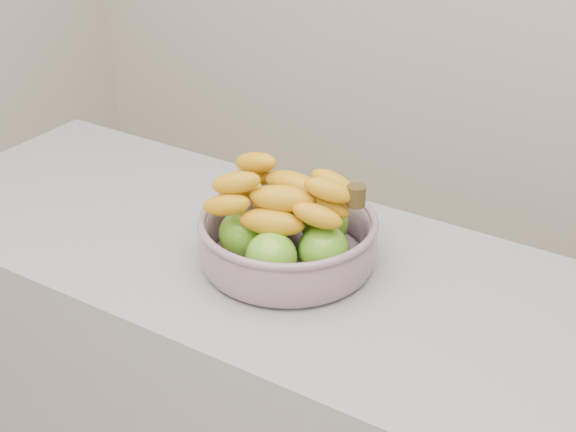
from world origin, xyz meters
name	(u,v)px	position (x,y,z in m)	size (l,w,h in m)	color
fruit_bowl	(288,234)	(-0.14, 0.54, 0.96)	(0.33, 0.33, 0.18)	#8A96A6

